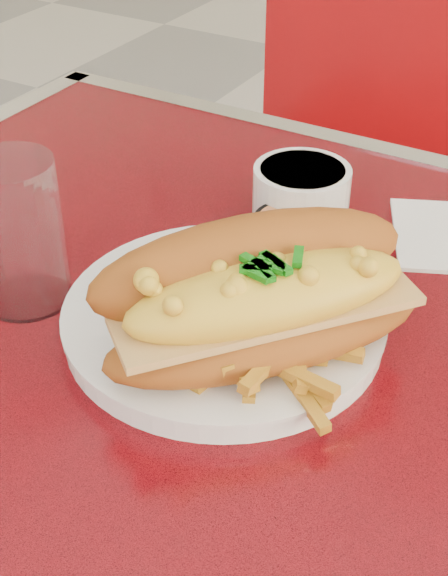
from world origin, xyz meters
The scene contains 8 objects.
diner_table centered at (0.00, 0.00, 0.61)m, with size 1.23×0.83×0.77m.
dinner_plate centered at (-0.15, 0.03, 0.78)m, with size 0.26×0.26×0.02m.
mac_hoagie centered at (-0.11, 0.00, 0.83)m, with size 0.25×0.26×0.11m.
fries_pile centered at (-0.10, 0.00, 0.80)m, with size 0.12×0.11×0.04m, color gold, non-canonical shape.
fork centered at (-0.09, 0.02, 0.79)m, with size 0.02×0.14×0.00m.
gravy_ramekin centered at (-0.18, 0.22, 0.80)m, with size 0.12×0.12×0.05m.
sauce_cup_left centered at (-0.16, 0.16, 0.79)m, with size 0.07×0.07×0.03m.
water_tumbler centered at (-0.32, -0.02, 0.83)m, with size 0.07×0.07×0.13m, color silver.
Camera 1 is at (0.10, -0.41, 1.18)m, focal length 50.00 mm.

